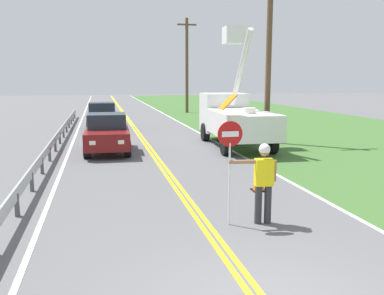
{
  "coord_description": "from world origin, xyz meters",
  "views": [
    {
      "loc": [
        -2.21,
        -5.06,
        3.24
      ],
      "look_at": [
        0.45,
        6.91,
        1.2
      ],
      "focal_mm": 39.0,
      "sensor_mm": 36.0,
      "label": 1
    }
  ],
  "objects": [
    {
      "name": "stop_sign_paddle",
      "position": [
        0.53,
        3.48,
        1.71
      ],
      "size": [
        0.56,
        0.04,
        2.33
      ],
      "color": "silver",
      "rests_on": "ground"
    },
    {
      "name": "edge_line_left",
      "position": [
        -3.6,
        20.0,
        0.01
      ],
      "size": [
        0.12,
        110.0,
        0.01
      ],
      "primitive_type": "cube",
      "color": "silver",
      "rests_on": "ground"
    },
    {
      "name": "traffic_cone_lead",
      "position": [
        2.25,
        6.03,
        0.34
      ],
      "size": [
        0.4,
        0.4,
        0.7
      ],
      "color": "orange",
      "rests_on": "ground"
    },
    {
      "name": "edge_line_right",
      "position": [
        3.6,
        20.0,
        0.01
      ],
      "size": [
        0.12,
        110.0,
        0.01
      ],
      "primitive_type": "cube",
      "color": "silver",
      "rests_on": "ground"
    },
    {
      "name": "utility_pole_mid",
      "position": [
        5.98,
        33.99,
        4.56
      ],
      "size": [
        1.8,
        0.28,
        8.75
      ],
      "color": "brown",
      "rests_on": "ground"
    },
    {
      "name": "centerline_yellow_right",
      "position": [
        0.09,
        20.0,
        0.01
      ],
      "size": [
        0.11,
        110.0,
        0.01
      ],
      "primitive_type": "cube",
      "color": "yellow",
      "rests_on": "ground"
    },
    {
      "name": "oncoming_sedan_second",
      "position": [
        -2.06,
        22.33,
        0.83
      ],
      "size": [
        1.93,
        4.11,
        1.7
      ],
      "color": "#4C5156",
      "rests_on": "ground"
    },
    {
      "name": "guardrail_left_shoulder",
      "position": [
        -4.2,
        15.41,
        0.52
      ],
      "size": [
        0.1,
        32.0,
        0.71
      ],
      "color": "#9EA0A3",
      "rests_on": "ground"
    },
    {
      "name": "centerline_yellow_left",
      "position": [
        -0.09,
        20.0,
        0.01
      ],
      "size": [
        0.11,
        110.0,
        0.01
      ],
      "primitive_type": "cube",
      "color": "yellow",
      "rests_on": "ground"
    },
    {
      "name": "utility_bucket_truck",
      "position": [
        4.12,
        14.16,
        1.42
      ],
      "size": [
        2.92,
        6.9,
        5.66
      ],
      "color": "white",
      "rests_on": "ground"
    },
    {
      "name": "utility_pole_near",
      "position": [
        6.08,
        14.7,
        4.41
      ],
      "size": [
        1.8,
        0.28,
        8.45
      ],
      "color": "brown",
      "rests_on": "ground"
    },
    {
      "name": "grass_verge_right",
      "position": [
        11.6,
        20.0,
        0.0
      ],
      "size": [
        16.0,
        110.0,
        0.01
      ],
      "primitive_type": "cube",
      "color": "#3D662D",
      "rests_on": "ground"
    },
    {
      "name": "flagger_worker",
      "position": [
        1.3,
        3.41,
        1.05
      ],
      "size": [
        1.08,
        0.28,
        1.83
      ],
      "color": "#2D2D33",
      "rests_on": "ground"
    },
    {
      "name": "oncoming_sedan_nearest",
      "position": [
        -1.9,
        13.54,
        0.83
      ],
      "size": [
        2.02,
        4.16,
        1.7
      ],
      "color": "maroon",
      "rests_on": "ground"
    }
  ]
}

